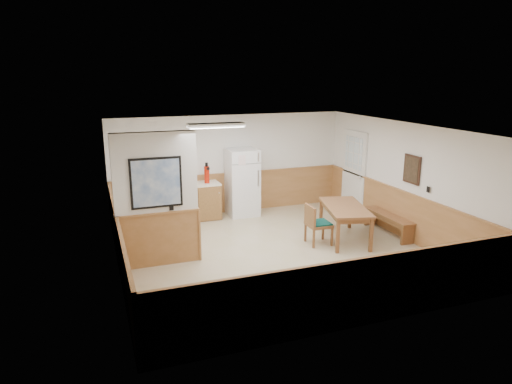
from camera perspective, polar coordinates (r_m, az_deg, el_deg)
name	(u,v)px	position (r m, az deg, el deg)	size (l,w,h in m)	color
ground	(274,252)	(9.27, 2.28, -7.52)	(6.00, 6.00, 0.00)	#C0AD89
ceiling	(275,128)	(8.65, 2.45, 8.02)	(6.00, 6.00, 0.02)	white
back_wall	(230,164)	(11.64, -3.28, 3.48)	(6.00, 0.02, 2.50)	white
right_wall	(403,180)	(10.37, 17.88, 1.41)	(0.02, 6.00, 2.50)	white
left_wall	(114,207)	(8.25, -17.29, -1.83)	(0.02, 6.00, 2.50)	white
wainscot_back	(231,193)	(11.79, -3.20, -0.12)	(6.00, 0.04, 1.00)	#B27947
wainscot_right	(399,213)	(10.55, 17.48, -2.56)	(0.04, 6.00, 1.00)	#B27947
wainscot_left	(119,248)	(8.49, -16.78, -6.68)	(0.04, 6.00, 1.00)	#B27947
partition_wall	(157,201)	(8.50, -12.32, -1.14)	(1.50, 0.20, 2.50)	white
kitchen_counter	(187,202)	(11.24, -8.65, -1.21)	(2.20, 0.61, 1.00)	olive
exterior_door	(354,172)	(11.91, 12.12, 2.45)	(0.07, 1.02, 2.15)	white
kitchen_window	(145,158)	(11.15, -13.68, 4.16)	(0.80, 0.04, 1.00)	white
wall_painting	(412,169)	(10.06, 18.90, 2.69)	(0.04, 0.50, 0.60)	#331E14
fluorescent_fixture	(216,125)	(9.62, -5.01, 8.32)	(1.20, 0.30, 0.09)	white
refrigerator	(242,182)	(11.44, -1.73, 1.21)	(0.75, 0.72, 1.68)	white
dining_table	(345,211)	(9.92, 11.06, -2.29)	(1.19, 1.76, 0.75)	#955936
dining_bench	(388,219)	(10.59, 16.21, -3.31)	(0.33, 1.47, 0.45)	#955936
dining_chair	(315,222)	(9.60, 7.38, -3.71)	(0.68, 0.49, 0.85)	#955936
fire_extinguisher	(207,174)	(11.14, -6.17, 2.24)	(0.17, 0.17, 0.50)	#BA1B09
soap_bottle	(145,183)	(10.93, -13.73, 1.05)	(0.07, 0.07, 0.21)	#198D3C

